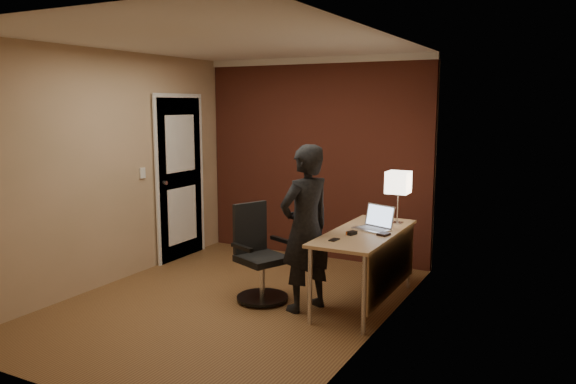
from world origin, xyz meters
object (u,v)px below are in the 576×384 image
object	(u,v)px
phone	(334,240)
mouse	(352,233)
wallet	(384,234)
office_chair	(259,259)
desk	(372,245)
laptop	(376,223)
desk_lamp	(398,183)
person	(305,228)

from	to	relation	value
phone	mouse	bearing A→B (deg)	81.36
wallet	office_chair	bearing A→B (deg)	-166.94
desk	laptop	distance (m)	0.24
laptop	phone	distance (m)	0.63
office_chair	desk_lamp	bearing A→B (deg)	35.93
desk_lamp	phone	bearing A→B (deg)	-107.17
phone	desk	bearing A→B (deg)	70.96
desk_lamp	wallet	distance (m)	0.69
mouse	person	bearing A→B (deg)	-136.52
phone	office_chair	distance (m)	0.92
desk	person	distance (m)	0.67
mouse	phone	size ratio (longest dim) A/B	0.87
desk_lamp	mouse	distance (m)	0.81
desk	phone	xyz separation A→B (m)	(-0.19, -0.47, 0.13)
desk	office_chair	distance (m)	1.12
desk	mouse	xyz separation A→B (m)	(-0.13, -0.19, 0.14)
mouse	phone	world-z (taller)	mouse
desk	desk_lamp	world-z (taller)	desk_lamp
mouse	person	xyz separation A→B (m)	(-0.39, -0.19, 0.04)
laptop	person	size ratio (longest dim) A/B	0.25
desk	mouse	bearing A→B (deg)	-125.24
desk	office_chair	bearing A→B (deg)	-161.42
phone	wallet	distance (m)	0.51
desk_lamp	laptop	world-z (taller)	desk_lamp
person	desk_lamp	bearing A→B (deg)	167.23
phone	wallet	xyz separation A→B (m)	(0.33, 0.39, 0.01)
laptop	phone	xyz separation A→B (m)	(-0.18, -0.60, -0.06)
mouse	laptop	bearing A→B (deg)	87.78
desk_lamp	person	world-z (taller)	person
desk	desk_lamp	xyz separation A→B (m)	(0.10, 0.48, 0.55)
desk	mouse	world-z (taller)	mouse
person	wallet	bearing A→B (deg)	137.57
mouse	office_chair	world-z (taller)	office_chair
phone	office_chair	xyz separation A→B (m)	(-0.85, 0.11, -0.32)
desk	phone	bearing A→B (deg)	-112.64
laptop	mouse	xyz separation A→B (m)	(-0.12, -0.33, -0.05)
desk	wallet	world-z (taller)	wallet
mouse	desk_lamp	bearing A→B (deg)	88.83
desk_lamp	person	xyz separation A→B (m)	(-0.62, -0.85, -0.36)
phone	person	bearing A→B (deg)	168.23
laptop	phone	world-z (taller)	laptop
wallet	person	distance (m)	0.73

